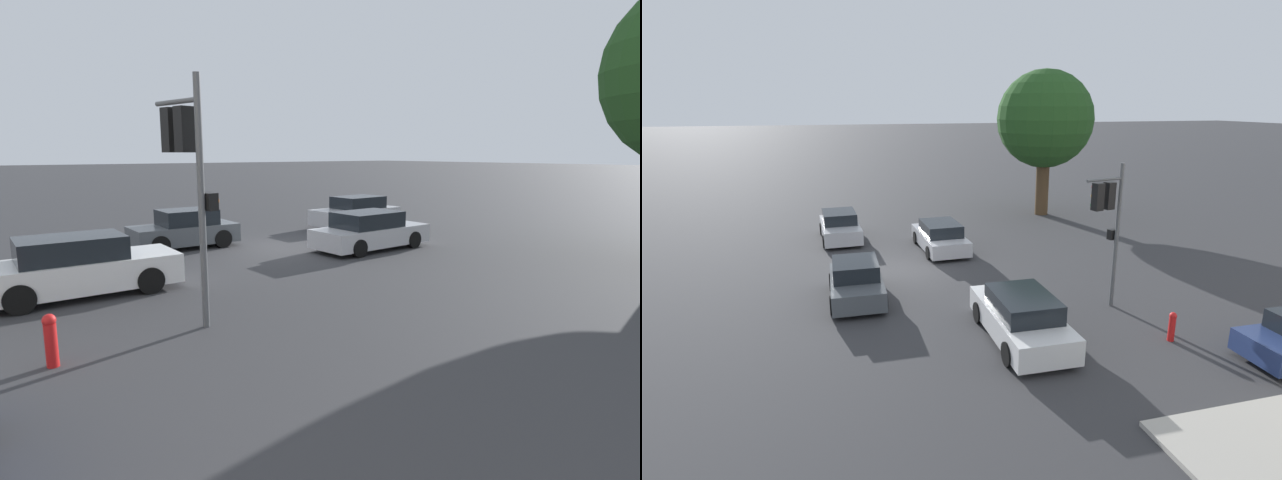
{
  "view_description": "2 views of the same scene",
  "coord_description": "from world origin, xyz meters",
  "views": [
    {
      "loc": [
        9.8,
        15.75,
        3.54
      ],
      "look_at": [
        1.3,
        4.29,
        1.04
      ],
      "focal_mm": 28.0,
      "sensor_mm": 36.0,
      "label": 1
    },
    {
      "loc": [
        20.3,
        -2.98,
        6.96
      ],
      "look_at": [
        3.8,
        1.54,
        2.24
      ],
      "focal_mm": 28.0,
      "sensor_mm": 36.0,
      "label": 2
    }
  ],
  "objects": [
    {
      "name": "ground_plane",
      "position": [
        0.0,
        0.0,
        0.0
      ],
      "size": [
        300.0,
        300.0,
        0.0
      ],
      "primitive_type": "plane",
      "color": "#333335"
    },
    {
      "name": "street_tree",
      "position": [
        -8.74,
        10.28,
        5.93
      ],
      "size": [
        5.95,
        5.95,
        8.95
      ],
      "color": "#4C3823",
      "rests_on": "ground_plane"
    },
    {
      "name": "crossing_car_0",
      "position": [
        7.41,
        2.4,
        0.72
      ],
      "size": [
        4.68,
        2.04,
        1.51
      ],
      "rotation": [
        0.0,
        0.0,
        3.13
      ],
      "color": "silver",
      "rests_on": "ground_plane"
    },
    {
      "name": "traffic_signal",
      "position": [
        5.88,
        6.01,
        3.48
      ],
      "size": [
        0.77,
        1.58,
        5.05
      ],
      "rotation": [
        0.0,
        0.0,
        3.34
      ],
      "color": "#515456",
      "rests_on": "ground_plane"
    },
    {
      "name": "crossing_car_3",
      "position": [
        2.84,
        -2.18,
        0.68
      ],
      "size": [
        3.84,
        1.95,
        1.44
      ],
      "rotation": [
        0.0,
        0.0,
        -0.01
      ],
      "color": "#4C5156",
      "rests_on": "ground_plane"
    },
    {
      "name": "crossing_car_2",
      "position": [
        -5.88,
        -2.45,
        0.69
      ],
      "size": [
        4.49,
        2.13,
        1.46
      ],
      "rotation": [
        0.0,
        0.0,
        0.05
      ],
      "color": "#B7B7BC",
      "rests_on": "ground_plane"
    },
    {
      "name": "fire_hydrant",
      "position": [
        8.7,
        6.75,
        0.49
      ],
      "size": [
        0.22,
        0.22,
        0.92
      ],
      "color": "red",
      "rests_on": "ground_plane"
    },
    {
      "name": "crossing_car_1",
      "position": [
        -2.57,
        2.18,
        0.66
      ],
      "size": [
        4.58,
        2.1,
        1.4
      ],
      "rotation": [
        0.0,
        0.0,
        3.18
      ],
      "color": "#B7B7BC",
      "rests_on": "ground_plane"
    }
  ]
}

